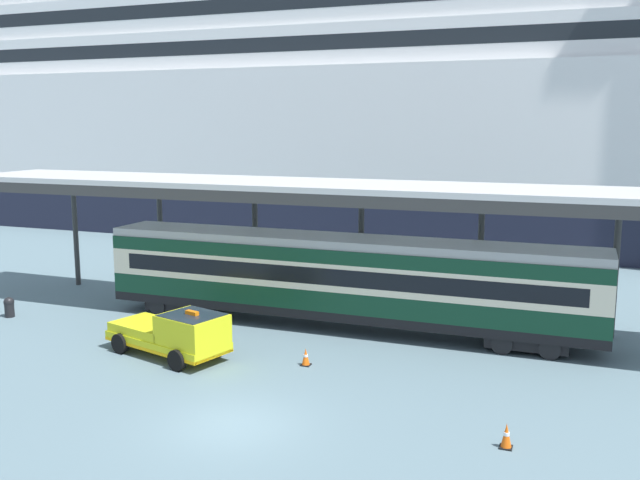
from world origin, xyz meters
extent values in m
plane|color=slate|center=(0.00, 0.00, 0.00)|extent=(400.00, 400.00, 0.00)
cube|color=black|center=(9.64, 40.94, 1.97)|extent=(145.59, 22.53, 3.93)
cube|color=silver|center=(9.64, 40.94, 8.52)|extent=(145.59, 22.53, 9.18)
cube|color=silver|center=(9.64, 40.94, 14.61)|extent=(133.95, 20.72, 2.99)
cube|color=black|center=(9.64, 30.63, 14.75)|extent=(128.12, 0.12, 1.08)
cube|color=silver|center=(9.64, 40.94, 17.60)|extent=(128.59, 19.89, 2.99)
cube|color=#BABABA|center=(-0.26, 11.30, 6.30)|extent=(39.10, 5.24, 0.25)
cube|color=#313131|center=(-0.26, 8.78, 5.93)|extent=(39.10, 0.20, 0.50)
cylinder|color=#313131|center=(-17.02, 13.52, 3.09)|extent=(0.28, 0.28, 6.18)
cylinder|color=#313131|center=(-11.43, 13.52, 3.09)|extent=(0.28, 0.28, 6.18)
cylinder|color=#313131|center=(-5.85, 13.52, 3.09)|extent=(0.28, 0.28, 6.18)
cylinder|color=#313131|center=(-0.26, 13.52, 3.09)|extent=(0.28, 0.28, 6.18)
cylinder|color=#313131|center=(5.33, 13.52, 3.09)|extent=(0.28, 0.28, 6.18)
cylinder|color=#313131|center=(10.91, 13.52, 3.09)|extent=(0.28, 0.28, 6.18)
cube|color=black|center=(-0.26, 10.80, 0.85)|extent=(22.16, 2.80, 0.40)
cube|color=#0F3823|center=(-0.26, 10.80, 1.50)|extent=(22.16, 2.80, 0.90)
cube|color=beige|center=(-0.26, 10.80, 2.55)|extent=(22.16, 2.80, 1.20)
cube|color=black|center=(-0.26, 9.43, 2.60)|extent=(20.39, 0.08, 0.72)
cube|color=#0F3823|center=(-0.26, 10.80, 3.45)|extent=(22.16, 2.80, 0.60)
cube|color=#9F9F9F|center=(-0.26, 10.80, 3.93)|extent=(22.16, 2.69, 0.36)
cube|color=black|center=(-8.24, 10.80, 0.45)|extent=(3.20, 2.35, 0.50)
cylinder|color=black|center=(-9.14, 9.62, 0.42)|extent=(0.84, 0.12, 0.84)
cylinder|color=black|center=(-7.34, 9.62, 0.42)|extent=(0.84, 0.12, 0.84)
cube|color=black|center=(7.72, 10.80, 0.45)|extent=(3.20, 2.35, 0.50)
cylinder|color=black|center=(6.82, 9.62, 0.42)|extent=(0.84, 0.12, 0.84)
cylinder|color=black|center=(8.62, 9.62, 0.42)|extent=(0.84, 0.12, 0.84)
cube|color=yellow|center=(-5.48, 4.88, 0.58)|extent=(5.55, 3.35, 0.36)
cube|color=#F2B20C|center=(-5.48, 4.88, 0.45)|extent=(5.55, 3.37, 0.12)
cube|color=yellow|center=(-4.08, 4.48, 1.31)|extent=(2.73, 2.47, 1.10)
cube|color=#19232D|center=(-4.08, 4.48, 1.66)|extent=(2.50, 2.34, 0.44)
cube|color=orange|center=(-4.08, 4.48, 1.94)|extent=(0.59, 0.35, 0.16)
cube|color=yellow|center=(-6.48, 5.16, 0.94)|extent=(3.33, 2.64, 0.36)
cylinder|color=black|center=(-3.61, 5.38, 0.40)|extent=(0.84, 0.46, 0.80)
cylinder|color=black|center=(-4.16, 3.46, 0.40)|extent=(0.84, 0.46, 0.80)
cylinder|color=black|center=(-6.81, 6.30, 0.40)|extent=(0.84, 0.46, 0.80)
cylinder|color=black|center=(-7.36, 4.37, 0.40)|extent=(0.84, 0.46, 0.80)
cube|color=black|center=(0.06, 5.69, 0.02)|extent=(0.36, 0.36, 0.04)
cone|color=#EA590F|center=(0.06, 5.69, 0.35)|extent=(0.30, 0.30, 0.62)
cylinder|color=white|center=(0.06, 5.69, 0.38)|extent=(0.17, 0.17, 0.09)
cube|color=black|center=(7.87, 1.40, 0.02)|extent=(0.36, 0.36, 0.04)
cone|color=#EA590F|center=(7.87, 1.40, 0.39)|extent=(0.30, 0.30, 0.69)
cylinder|color=white|center=(7.87, 1.40, 0.42)|extent=(0.17, 0.17, 0.10)
cylinder|color=black|center=(-15.50, 6.90, 0.35)|extent=(0.44, 0.44, 0.70)
sphere|color=black|center=(-15.50, 6.90, 0.72)|extent=(0.48, 0.48, 0.48)
camera|label=1|loc=(9.53, -17.64, 9.01)|focal=39.17mm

